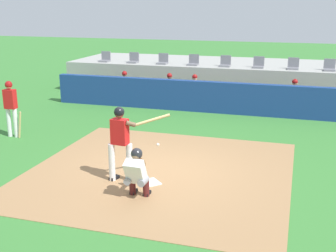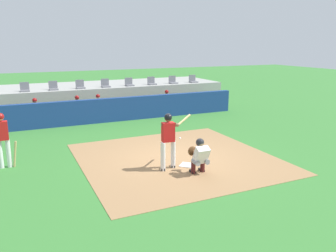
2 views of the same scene
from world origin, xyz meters
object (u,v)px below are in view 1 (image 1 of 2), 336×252
object	(u,v)px
stadium_seat_6	(293,66)
dugout_player_1	(169,88)
dugout_player_2	(194,90)
stadium_seat_3	(193,62)
dugout_player_0	(124,86)
stadium_seat_0	(105,59)
on_deck_batter	(11,105)
dugout_player_3	(294,96)
stadium_seat_4	(225,63)
stadium_seat_5	(258,65)
stadium_seat_1	(133,60)
home_plate	(149,183)
stadium_seat_2	(163,61)
stadium_seat_7	(329,67)
batter_at_plate	(121,139)
catcher_crouched	(137,171)

from	to	relation	value
stadium_seat_6	dugout_player_1	bearing A→B (deg)	-157.36
dugout_player_2	stadium_seat_3	size ratio (longest dim) A/B	2.71
dugout_player_0	stadium_seat_0	size ratio (longest dim) A/B	2.71
on_deck_batter	dugout_player_0	xyz separation A→B (m)	(1.35, 5.85, -0.35)
dugout_player_3	stadium_seat_4	size ratio (longest dim) A/B	2.71
dugout_player_0	stadium_seat_3	distance (m)	3.38
stadium_seat_5	stadium_seat_1	bearing A→B (deg)	180.00
home_plate	dugout_player_3	distance (m)	8.71
dugout_player_0	stadium_seat_4	xyz separation A→B (m)	(4.01, 2.03, 0.86)
stadium_seat_0	stadium_seat_2	size ratio (longest dim) A/B	1.00
stadium_seat_4	stadium_seat_5	bearing A→B (deg)	0.00
home_plate	dugout_player_1	xyz separation A→B (m)	(-1.99, 8.14, 0.65)
stadium_seat_4	stadium_seat_5	world-z (taller)	same
dugout_player_3	dugout_player_0	bearing A→B (deg)	180.00
stadium_seat_7	dugout_player_3	bearing A→B (deg)	-122.68
stadium_seat_6	stadium_seat_0	bearing A→B (deg)	180.00
on_deck_batter	stadium_seat_2	bearing A→B (deg)	72.65
dugout_player_0	stadium_seat_7	size ratio (longest dim) A/B	2.71
on_deck_batter	stadium_seat_0	size ratio (longest dim) A/B	3.72
stadium_seat_2	stadium_seat_4	xyz separation A→B (m)	(2.89, 0.00, 0.00)
stadium_seat_0	on_deck_batter	bearing A→B (deg)	-86.92
home_plate	stadium_seat_2	size ratio (longest dim) A/B	0.92
stadium_seat_7	stadium_seat_6	bearing A→B (deg)	180.00
stadium_seat_1	stadium_seat_2	bearing A→B (deg)	0.00
dugout_player_1	stadium_seat_1	distance (m)	3.22
stadium_seat_4	stadium_seat_5	xyz separation A→B (m)	(1.44, 0.00, 0.00)
dugout_player_3	stadium_seat_6	xyz separation A→B (m)	(-0.14, 2.03, 0.86)
batter_at_plate	dugout_player_2	size ratio (longest dim) A/B	1.39
dugout_player_2	stadium_seat_4	bearing A→B (deg)	65.83
batter_at_plate	stadium_seat_5	xyz separation A→B (m)	(2.12, 10.20, 0.50)
stadium_seat_0	stadium_seat_7	xyz separation A→B (m)	(10.11, 0.00, 0.00)
home_plate	dugout_player_3	bearing A→B (deg)	69.60
stadium_seat_2	stadium_seat_5	size ratio (longest dim) A/B	1.00
home_plate	stadium_seat_4	world-z (taller)	stadium_seat_4
stadium_seat_3	stadium_seat_6	size ratio (longest dim) A/B	1.00
stadium_seat_1	stadium_seat_7	distance (m)	8.67
stadium_seat_0	stadium_seat_1	distance (m)	1.44
stadium_seat_7	stadium_seat_4	bearing A→B (deg)	180.00
stadium_seat_5	stadium_seat_7	bearing A→B (deg)	0.00
catcher_crouched	stadium_seat_6	distance (m)	11.37
stadium_seat_1	stadium_seat_3	size ratio (longest dim) A/B	1.00
stadium_seat_1	stadium_seat_6	world-z (taller)	same
home_plate	catcher_crouched	xyz separation A→B (m)	(-0.00, -0.78, 0.58)
catcher_crouched	batter_at_plate	bearing A→B (deg)	131.47
stadium_seat_3	stadium_seat_7	xyz separation A→B (m)	(5.78, 0.00, 0.00)
dugout_player_1	stadium_seat_2	xyz separation A→B (m)	(-0.90, 2.03, 0.86)
home_plate	stadium_seat_1	world-z (taller)	stadium_seat_1
stadium_seat_4	home_plate	bearing A→B (deg)	-90.00
home_plate	dugout_player_2	bearing A→B (deg)	96.40
stadium_seat_4	batter_at_plate	bearing A→B (deg)	-93.77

